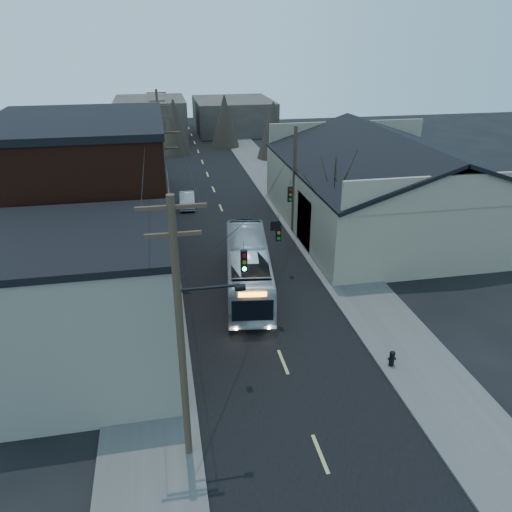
{
  "coord_description": "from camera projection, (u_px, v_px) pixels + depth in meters",
  "views": [
    {
      "loc": [
        -5.23,
        -11.72,
        15.03
      ],
      "look_at": [
        -0.14,
        14.29,
        3.0
      ],
      "focal_mm": 35.0,
      "sensor_mm": 36.0,
      "label": 1
    }
  ],
  "objects": [
    {
      "name": "ground",
      "position": [
        337.0,
        497.0,
        17.6
      ],
      "size": [
        160.0,
        160.0,
        0.0
      ],
      "primitive_type": "plane",
      "color": "black",
      "rests_on": "ground"
    },
    {
      "name": "road_surface",
      "position": [
        224.0,
        215.0,
        44.41
      ],
      "size": [
        9.0,
        110.0,
        0.02
      ],
      "primitive_type": "cube",
      "color": "black",
      "rests_on": "ground"
    },
    {
      "name": "sidewalk_left",
      "position": [
        150.0,
        219.0,
        43.25
      ],
      "size": [
        4.0,
        110.0,
        0.12
      ],
      "primitive_type": "cube",
      "color": "#474744",
      "rests_on": "ground"
    },
    {
      "name": "sidewalk_right",
      "position": [
        294.0,
        210.0,
        45.52
      ],
      "size": [
        4.0,
        110.0,
        0.12
      ],
      "primitive_type": "cube",
      "color": "#474744",
      "rests_on": "ground"
    },
    {
      "name": "building_clapboard",
      "position": [
        87.0,
        309.0,
        22.62
      ],
      "size": [
        8.0,
        8.0,
        7.0
      ],
      "primitive_type": "cube",
      "color": "slate",
      "rests_on": "ground"
    },
    {
      "name": "building_brick",
      "position": [
        87.0,
        203.0,
        31.66
      ],
      "size": [
        10.0,
        12.0,
        10.0
      ],
      "primitive_type": "cube",
      "color": "black",
      "rests_on": "ground"
    },
    {
      "name": "building_left_far",
      "position": [
        114.0,
        165.0,
        46.67
      ],
      "size": [
        9.0,
        14.0,
        7.0
      ],
      "primitive_type": "cube",
      "color": "#342F29",
      "rests_on": "ground"
    },
    {
      "name": "warehouse",
      "position": [
        387.0,
        194.0,
        41.1
      ],
      "size": [
        16.16,
        20.6,
        7.73
      ],
      "color": "#7E6F5C",
      "rests_on": "ground"
    },
    {
      "name": "building_far_left",
      "position": [
        151.0,
        120.0,
        73.4
      ],
      "size": [
        10.0,
        12.0,
        6.0
      ],
      "primitive_type": "cube",
      "color": "#342F29",
      "rests_on": "ground"
    },
    {
      "name": "building_far_right",
      "position": [
        233.0,
        115.0,
        80.35
      ],
      "size": [
        12.0,
        14.0,
        5.0
      ],
      "primitive_type": "cube",
      "color": "#342F29",
      "rests_on": "ground"
    },
    {
      "name": "bare_tree",
      "position": [
        333.0,
        208.0,
        35.12
      ],
      "size": [
        0.4,
        0.4,
        7.2
      ],
      "primitive_type": "cone",
      "color": "black",
      "rests_on": "ground"
    },
    {
      "name": "utility_lines",
      "position": [
        191.0,
        181.0,
        36.58
      ],
      "size": [
        11.24,
        45.28,
        10.5
      ],
      "color": "#382B1E",
      "rests_on": "ground"
    },
    {
      "name": "bus",
      "position": [
        248.0,
        267.0,
        31.15
      ],
      "size": [
        3.99,
        11.18,
        3.05
      ],
      "primitive_type": "imported",
      "rotation": [
        0.0,
        0.0,
        3.01
      ],
      "color": "silver",
      "rests_on": "ground"
    },
    {
      "name": "parked_car",
      "position": [
        187.0,
        200.0,
        46.28
      ],
      "size": [
        1.56,
        3.97,
        1.29
      ],
      "primitive_type": "imported",
      "rotation": [
        0.0,
        0.0,
        -0.05
      ],
      "color": "#A1A2A8",
      "rests_on": "ground"
    },
    {
      "name": "fire_hydrant",
      "position": [
        392.0,
        358.0,
        24.15
      ],
      "size": [
        0.39,
        0.28,
        0.82
      ],
      "rotation": [
        0.0,
        0.0,
        -0.09
      ],
      "color": "black",
      "rests_on": "sidewalk_right"
    }
  ]
}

